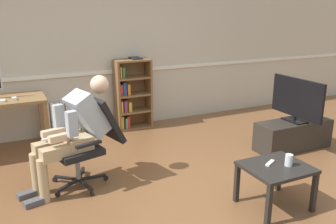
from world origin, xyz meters
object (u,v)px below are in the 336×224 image
bookshelf (131,95)px  tv_screen (297,99)px  computer_mouse (14,99)px  spare_remote (270,163)px  office_chair (89,138)px  radiator (66,118)px  coffee_table (276,172)px  tv_stand (293,135)px  person_seated (74,130)px  drinking_glass (289,160)px

bookshelf → tv_screen: (1.72, -1.81, 0.16)m
computer_mouse → spare_remote: size_ratio=0.67×
office_chair → spare_remote: office_chair is taller
tv_screen → computer_mouse: bearing=67.2°
radiator → coffee_table: size_ratio=1.18×
bookshelf → tv_stand: bookshelf is taller
computer_mouse → office_chair: office_chair is taller
office_chair → coffee_table: (1.48, -1.30, -0.15)m
computer_mouse → person_seated: size_ratio=0.08×
computer_mouse → tv_screen: bearing=-22.2°
office_chair → person_seated: (-0.17, -0.04, 0.12)m
office_chair → coffee_table: office_chair is taller
coffee_table → tv_stand: bearing=39.7°
tv_screen → drinking_glass: (-1.17, -1.10, -0.22)m
person_seated → tv_stand: size_ratio=1.10×
tv_screen → coffee_table: tv_screen is taller
office_chair → spare_remote: bearing=35.4°
person_seated → spare_remote: person_seated is taller
office_chair → coffee_table: bearing=34.5°
bookshelf → spare_remote: bearing=-81.6°
office_chair → coffee_table: size_ratio=1.57×
bookshelf → radiator: (-1.02, 0.10, -0.28)m
office_chair → tv_screen: tv_screen is taller
spare_remote → drinking_glass: bearing=-157.2°
radiator → tv_stand: size_ratio=0.66×
radiator → spare_remote: radiator is taller
coffee_table → spare_remote: size_ratio=4.07×
coffee_table → bookshelf: bearing=98.7°
spare_remote → radiator: bearing=-1.5°
computer_mouse → bookshelf: (1.72, 0.41, -0.23)m
tv_screen → spare_remote: bearing=126.8°
tv_screen → tv_stand: bearing=90.0°
tv_screen → drinking_glass: 1.62m
computer_mouse → coffee_table: computer_mouse is taller
computer_mouse → radiator: computer_mouse is taller
office_chair → drinking_glass: size_ratio=8.43×
radiator → drinking_glass: 3.40m
radiator → drinking_glass: (1.56, -3.02, 0.23)m
tv_stand → person_seated: bearing=176.0°
radiator → tv_screen: (2.74, -1.91, 0.44)m
office_chair → spare_remote: size_ratio=6.40×
bookshelf → spare_remote: (0.41, -2.81, -0.10)m
radiator → office_chair: bearing=-90.7°
tv_screen → bookshelf: bearing=42.8°
drinking_glass → spare_remote: (-0.13, 0.11, -0.05)m
computer_mouse → spare_remote: bearing=-48.4°
tv_screen → radiator: bearing=54.4°
spare_remote → tv_screen: bearing=-80.3°
person_seated → tv_stand: 2.97m
computer_mouse → tv_screen: 3.71m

